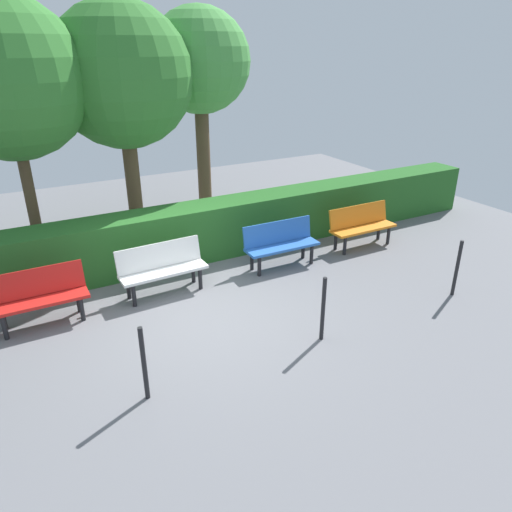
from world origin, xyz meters
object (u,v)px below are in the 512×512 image
(bench_white, at_px, (162,267))
(tree_far, at_px, (7,80))
(bench_orange, at_px, (361,224))
(bench_blue, at_px, (280,242))
(tree_mid, at_px, (122,77))
(bench_red, at_px, (39,295))
(tree_near, at_px, (199,63))

(bench_white, relative_size, tree_far, 0.31)
(bench_orange, bearing_deg, bench_white, -0.53)
(bench_blue, height_order, tree_mid, tree_mid)
(tree_far, bearing_deg, bench_blue, 147.64)
(bench_orange, distance_m, bench_blue, 2.00)
(bench_red, relative_size, tree_far, 0.29)
(tree_mid, bearing_deg, bench_orange, 145.47)
(tree_mid, distance_m, tree_far, 2.03)
(tree_mid, relative_size, tree_far, 1.00)
(tree_far, bearing_deg, tree_near, -170.04)
(bench_blue, bearing_deg, tree_near, -86.07)
(bench_orange, height_order, bench_blue, bench_blue)
(bench_white, xyz_separation_m, tree_far, (1.68, -2.49, 2.89))
(bench_white, height_order, tree_near, tree_near)
(bench_blue, xyz_separation_m, bench_white, (2.33, -0.05, 0.00))
(bench_red, distance_m, tree_mid, 4.60)
(bench_blue, distance_m, bench_white, 2.33)
(bench_orange, height_order, bench_white, same)
(bench_orange, xyz_separation_m, tree_near, (2.16, -3.20, 3.07))
(bench_orange, xyz_separation_m, tree_mid, (3.99, -2.74, 2.87))
(bench_orange, relative_size, bench_blue, 1.01)
(bench_white, distance_m, tree_near, 4.91)
(tree_mid, bearing_deg, bench_blue, 125.75)
(bench_blue, relative_size, bench_red, 1.06)
(bench_white, distance_m, tree_mid, 3.96)
(bench_blue, relative_size, tree_near, 0.31)
(bench_red, distance_m, tree_near, 6.06)
(bench_red, bearing_deg, bench_blue, -179.65)
(bench_blue, bearing_deg, bench_white, -0.16)
(bench_red, bearing_deg, tree_mid, -129.37)
(bench_orange, height_order, tree_mid, tree_mid)
(bench_orange, distance_m, tree_far, 7.13)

